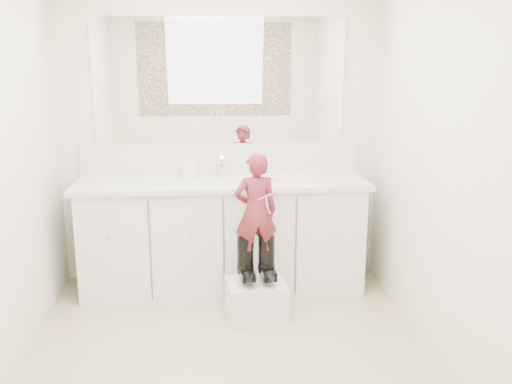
{
  "coord_description": "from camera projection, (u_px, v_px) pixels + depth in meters",
  "views": [
    {
      "loc": [
        -0.1,
        -3.14,
        1.86
      ],
      "look_at": [
        0.22,
        0.72,
        0.92
      ],
      "focal_mm": 40.0,
      "sensor_mm": 36.0,
      "label": 1
    }
  ],
  "objects": [
    {
      "name": "mirror",
      "position": [
        220.0,
        82.0,
        4.54
      ],
      "size": [
        2.0,
        0.02,
        1.0
      ],
      "primitive_type": "cube",
      "color": "white",
      "rests_on": "wall_back"
    },
    {
      "name": "step_stool",
      "position": [
        256.0,
        299.0,
        4.13
      ],
      "size": [
        0.45,
        0.39,
        0.26
      ],
      "primitive_type": "cube",
      "rotation": [
        0.0,
        0.0,
        0.12
      ],
      "color": "silver",
      "rests_on": "floor"
    },
    {
      "name": "toothbrush",
      "position": [
        267.0,
        196.0,
        3.89
      ],
      "size": [
        0.14,
        0.03,
        0.06
      ],
      "primitive_type": "cylinder",
      "rotation": [
        0.0,
        1.22,
        0.12
      ],
      "color": "#DE56A9",
      "rests_on": "toddler"
    },
    {
      "name": "cup",
      "position": [
        273.0,
        175.0,
        4.45
      ],
      "size": [
        0.11,
        0.11,
        0.09
      ],
      "primitive_type": "imported",
      "rotation": [
        0.0,
        0.0,
        0.24
      ],
      "color": "beige",
      "rests_on": "countertop"
    },
    {
      "name": "wall_right",
      "position": [
        451.0,
        170.0,
        3.31
      ],
      "size": [
        0.0,
        3.0,
        3.0
      ],
      "primitive_type": "plane",
      "rotation": [
        1.57,
        0.0,
        -1.57
      ],
      "color": "beige",
      "rests_on": "floor"
    },
    {
      "name": "floor",
      "position": [
        229.0,
        366.0,
        3.49
      ],
      "size": [
        3.0,
        3.0,
        0.0
      ],
      "primitive_type": "plane",
      "color": "#997A64",
      "rests_on": "ground"
    },
    {
      "name": "vanity_cabinet",
      "position": [
        223.0,
        237.0,
        4.57
      ],
      "size": [
        2.2,
        0.55,
        0.85
      ],
      "primitive_type": "cube",
      "color": "silver",
      "rests_on": "floor"
    },
    {
      "name": "countertop",
      "position": [
        222.0,
        183.0,
        4.45
      ],
      "size": [
        2.28,
        0.58,
        0.04
      ],
      "primitive_type": "cube",
      "color": "beige",
      "rests_on": "vanity_cabinet"
    },
    {
      "name": "dot_panel",
      "position": [
        242.0,
        128.0,
        1.65
      ],
      "size": [
        2.0,
        0.01,
        1.2
      ],
      "primitive_type": "cube",
      "color": "#472819",
      "rests_on": "wall_front"
    },
    {
      "name": "soap_bottle",
      "position": [
        188.0,
        166.0,
        4.48
      ],
      "size": [
        0.11,
        0.12,
        0.21
      ],
      "primitive_type": "imported",
      "rotation": [
        0.0,
        0.0,
        0.2
      ],
      "color": "silver",
      "rests_on": "countertop"
    },
    {
      "name": "backsplash",
      "position": [
        221.0,
        159.0,
        4.68
      ],
      "size": [
        2.28,
        0.03,
        0.25
      ],
      "primitive_type": "cube",
      "color": "beige",
      "rests_on": "countertop"
    },
    {
      "name": "faucet",
      "position": [
        221.0,
        170.0,
        4.6
      ],
      "size": [
        0.08,
        0.08,
        0.1
      ],
      "primitive_type": "cylinder",
      "color": "silver",
      "rests_on": "countertop"
    },
    {
      "name": "toddler",
      "position": [
        256.0,
        212.0,
        3.99
      ],
      "size": [
        0.33,
        0.24,
        0.83
      ],
      "primitive_type": "imported",
      "rotation": [
        0.0,
        0.0,
        3.26
      ],
      "color": "#AF3646",
      "rests_on": "step_stool"
    },
    {
      "name": "wall_front",
      "position": [
        243.0,
        274.0,
        1.75
      ],
      "size": [
        2.6,
        0.0,
        2.6
      ],
      "primitive_type": "plane",
      "rotation": [
        -1.57,
        0.0,
        0.0
      ],
      "color": "beige",
      "rests_on": "floor"
    },
    {
      "name": "boot_right",
      "position": [
        266.0,
        258.0,
        4.08
      ],
      "size": [
        0.15,
        0.24,
        0.34
      ],
      "primitive_type": null,
      "rotation": [
        0.0,
        0.0,
        0.12
      ],
      "color": "black",
      "rests_on": "step_stool"
    },
    {
      "name": "wall_back",
      "position": [
        221.0,
        136.0,
        4.65
      ],
      "size": [
        2.6,
        0.0,
        2.6
      ],
      "primitive_type": "plane",
      "rotation": [
        1.57,
        0.0,
        0.0
      ],
      "color": "beige",
      "rests_on": "floor"
    },
    {
      "name": "boot_left",
      "position": [
        245.0,
        259.0,
        4.07
      ],
      "size": [
        0.15,
        0.24,
        0.34
      ],
      "primitive_type": null,
      "rotation": [
        0.0,
        0.0,
        0.12
      ],
      "color": "black",
      "rests_on": "step_stool"
    }
  ]
}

